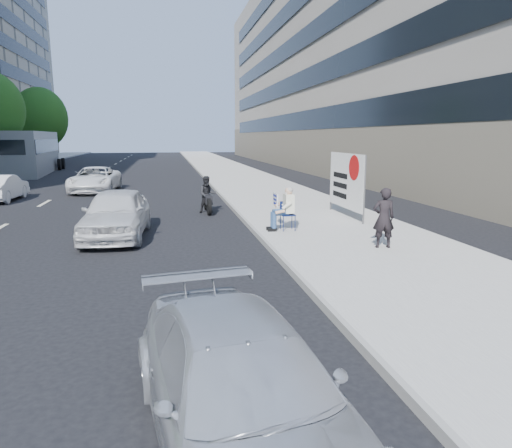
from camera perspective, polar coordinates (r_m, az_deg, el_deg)
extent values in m
plane|color=black|center=(8.13, -2.49, -10.16)|extent=(160.00, 160.00, 0.00)
cube|color=#9C9892|center=(28.12, -0.53, 5.08)|extent=(5.00, 120.00, 0.15)
cube|color=gray|center=(44.04, 14.25, 19.82)|extent=(14.00, 70.00, 20.00)
cylinder|color=#382616|center=(53.05, -25.05, 8.14)|extent=(0.30, 0.30, 2.62)
ellipsoid|color=#184A13|center=(53.06, -25.36, 11.88)|extent=(5.40, 5.40, 6.21)
cylinder|color=navy|center=(13.50, 3.44, 0.00)|extent=(0.02, 0.02, 0.45)
cylinder|color=navy|center=(13.59, 4.91, 0.06)|extent=(0.02, 0.02, 0.45)
cylinder|color=navy|center=(13.84, 3.07, 0.28)|extent=(0.02, 0.02, 0.45)
cylinder|color=navy|center=(13.93, 4.50, 0.33)|extent=(0.02, 0.02, 0.45)
cube|color=navy|center=(13.67, 3.99, 1.16)|extent=(0.40, 0.40, 0.03)
cube|color=navy|center=(13.82, 3.80, 2.04)|extent=(0.40, 0.02, 0.40)
cylinder|color=navy|center=(13.51, 3.21, 1.41)|extent=(0.44, 0.17, 0.17)
cylinder|color=navy|center=(13.50, 2.29, 0.42)|extent=(0.14, 0.14, 0.46)
cube|color=black|center=(13.53, 2.03, -0.71)|extent=(0.26, 0.11, 0.10)
cylinder|color=navy|center=(13.70, 3.00, 1.55)|extent=(0.44, 0.17, 0.17)
cylinder|color=navy|center=(13.69, 2.10, 0.57)|extent=(0.14, 0.14, 0.46)
cube|color=black|center=(13.73, 1.85, -0.55)|extent=(0.26, 0.11, 0.10)
cube|color=beige|center=(13.62, 4.09, 2.59)|extent=(0.26, 0.42, 0.56)
sphere|color=tan|center=(13.58, 4.11, 4.13)|extent=(0.23, 0.23, 0.23)
ellipsoid|color=gray|center=(13.58, 4.20, 4.26)|extent=(0.22, 0.24, 0.19)
ellipsoid|color=gray|center=(13.56, 3.78, 3.83)|extent=(0.10, 0.14, 0.13)
cylinder|color=beige|center=(13.37, 3.86, 2.30)|extent=(0.30, 0.10, 0.25)
cylinder|color=tan|center=(13.35, 3.02, 1.52)|extent=(0.29, 0.09, 0.14)
cylinder|color=beige|center=(13.85, 3.53, 2.82)|extent=(0.26, 0.20, 0.32)
cylinder|color=tan|center=(13.97, 2.87, 2.48)|extent=(0.30, 0.21, 0.18)
cube|color=white|center=(14.08, 2.45, 3.08)|extent=(0.03, 0.55, 0.40)
imported|color=black|center=(11.87, 15.67, 0.74)|extent=(0.60, 0.44, 1.52)
cylinder|color=#4C4C4C|center=(14.92, 13.40, 4.16)|extent=(0.06, 0.06, 2.20)
cylinder|color=#4C4C4C|center=(17.67, 9.40, 5.32)|extent=(0.06, 0.06, 2.20)
cube|color=silver|center=(16.26, 11.19, 5.32)|extent=(0.04, 3.00, 1.90)
cylinder|color=#A50C0C|center=(15.57, 12.14, 6.89)|extent=(0.01, 0.84, 0.84)
cube|color=black|center=(16.70, 10.48, 6.00)|extent=(0.01, 1.30, 0.18)
cube|color=black|center=(16.73, 10.44, 4.81)|extent=(0.01, 1.30, 0.18)
cube|color=black|center=(16.77, 10.40, 3.62)|extent=(0.01, 1.30, 0.18)
imported|color=silver|center=(4.52, -1.79, -19.90)|extent=(2.25, 4.38, 1.22)
imported|color=silver|center=(13.93, -17.06, 1.30)|extent=(1.95, 4.30, 1.43)
imported|color=white|center=(24.03, -29.18, 3.99)|extent=(1.39, 3.72, 1.21)
imported|color=white|center=(26.00, -19.48, 5.28)|extent=(2.47, 4.86, 1.32)
cylinder|color=black|center=(17.21, -5.88, 2.14)|extent=(0.15, 0.65, 0.64)
cylinder|color=black|center=(18.59, -6.28, 2.78)|extent=(0.15, 0.65, 0.64)
cube|color=black|center=(17.86, -6.11, 3.20)|extent=(0.31, 1.21, 0.35)
imported|color=black|center=(17.74, -6.09, 3.68)|extent=(0.72, 0.57, 1.42)
cube|color=gray|center=(40.89, -26.24, 8.00)|extent=(3.56, 12.18, 3.30)
cube|color=black|center=(41.22, -28.02, 8.63)|extent=(1.09, 11.46, 1.00)
cube|color=black|center=(40.57, -24.55, 8.90)|extent=(1.09, 11.46, 1.00)
cube|color=black|center=(35.09, -28.84, 8.38)|extent=(2.40, 0.27, 1.00)
cylinder|color=black|center=(36.28, -25.99, 5.97)|extent=(0.34, 1.02, 1.00)
cylinder|color=black|center=(38.89, -28.82, 5.98)|extent=(0.34, 1.02, 1.00)
cylinder|color=black|center=(38.21, -25.23, 6.23)|extent=(0.34, 1.02, 1.00)
cylinder|color=black|center=(44.64, -26.52, 6.65)|extent=(0.34, 1.02, 1.00)
cylinder|color=black|center=(44.04, -23.37, 6.86)|extent=(0.34, 1.02, 1.00)
cylinder|color=black|center=(46.08, -26.04, 6.79)|extent=(0.34, 1.02, 1.00)
cylinder|color=black|center=(45.51, -22.98, 6.99)|extent=(0.34, 1.02, 1.00)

